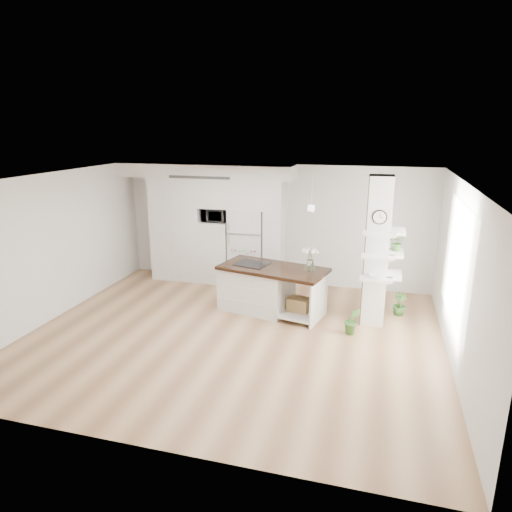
{
  "coord_description": "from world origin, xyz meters",
  "views": [
    {
      "loc": [
        2.3,
        -6.87,
        3.51
      ],
      "look_at": [
        0.16,
        0.9,
        1.2
      ],
      "focal_mm": 32.0,
      "sensor_mm": 36.0,
      "label": 1
    }
  ],
  "objects_px": {
    "kitchen_island": "(262,287)",
    "floor_plant_a": "(352,321)",
    "refrigerator": "(248,247)",
    "bookshelf": "(179,268)"
  },
  "relations": [
    {
      "from": "kitchen_island",
      "to": "bookshelf",
      "type": "distance_m",
      "value": 2.66
    },
    {
      "from": "bookshelf",
      "to": "refrigerator",
      "type": "bearing_deg",
      "value": 8.12
    },
    {
      "from": "kitchen_island",
      "to": "floor_plant_a",
      "type": "relative_size",
      "value": 4.38
    },
    {
      "from": "refrigerator",
      "to": "bookshelf",
      "type": "distance_m",
      "value": 1.74
    },
    {
      "from": "kitchen_island",
      "to": "floor_plant_a",
      "type": "distance_m",
      "value": 1.91
    },
    {
      "from": "refrigerator",
      "to": "kitchen_island",
      "type": "height_order",
      "value": "refrigerator"
    },
    {
      "from": "bookshelf",
      "to": "floor_plant_a",
      "type": "xyz_separation_m",
      "value": [
        4.13,
        -1.9,
        -0.03
      ]
    },
    {
      "from": "kitchen_island",
      "to": "refrigerator",
      "type": "bearing_deg",
      "value": 129.07
    },
    {
      "from": "refrigerator",
      "to": "floor_plant_a",
      "type": "xyz_separation_m",
      "value": [
        2.5,
        -2.08,
        -0.63
      ]
    },
    {
      "from": "kitchen_island",
      "to": "bookshelf",
      "type": "bearing_deg",
      "value": 164.68
    }
  ]
}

